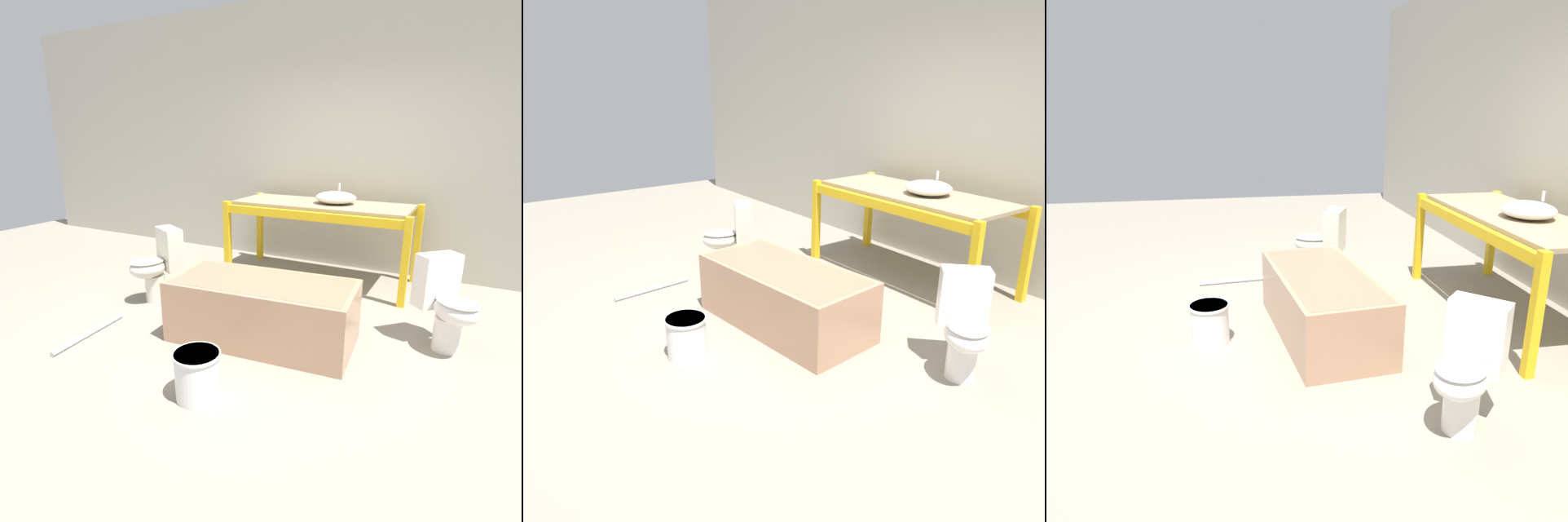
{
  "view_description": "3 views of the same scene",
  "coord_description": "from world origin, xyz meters",
  "views": [
    {
      "loc": [
        1.38,
        -2.73,
        1.62
      ],
      "look_at": [
        -0.08,
        0.0,
        0.66
      ],
      "focal_mm": 28.0,
      "sensor_mm": 36.0,
      "label": 1
    },
    {
      "loc": [
        3.06,
        -2.28,
        1.97
      ],
      "look_at": [
        0.08,
        -0.14,
        0.62
      ],
      "focal_mm": 35.0,
      "sensor_mm": 36.0,
      "label": 2
    },
    {
      "loc": [
        3.61,
        -0.81,
        1.82
      ],
      "look_at": [
        -0.01,
        -0.18,
        0.63
      ],
      "focal_mm": 35.0,
      "sensor_mm": 36.0,
      "label": 3
    }
  ],
  "objects": [
    {
      "name": "shelving_rack",
      "position": [
        -0.15,
        1.6,
        0.78
      ],
      "size": [
        2.08,
        0.88,
        0.9
      ],
      "color": "yellow",
      "rests_on": "ground_plane"
    },
    {
      "name": "bucket_white",
      "position": [
        -0.04,
        -0.93,
        0.17
      ],
      "size": [
        0.31,
        0.31,
        0.32
      ],
      "color": "white",
      "rests_on": "ground_plane"
    },
    {
      "name": "toilet_far",
      "position": [
        1.28,
        0.51,
        0.39
      ],
      "size": [
        0.58,
        0.58,
        0.74
      ],
      "rotation": [
        0.0,
        0.0,
        0.79
      ],
      "color": "white",
      "rests_on": "ground_plane"
    },
    {
      "name": "ground_plane",
      "position": [
        0.0,
        0.0,
        0.0
      ],
      "size": [
        12.0,
        12.0,
        0.0
      ],
      "primitive_type": "plane",
      "color": "gray"
    },
    {
      "name": "toilet_near",
      "position": [
        -1.36,
        0.22,
        0.39
      ],
      "size": [
        0.51,
        0.59,
        0.74
      ],
      "rotation": [
        0.0,
        0.0,
        -0.48
      ],
      "color": "silver",
      "rests_on": "ground_plane"
    },
    {
      "name": "warehouse_wall_rear",
      "position": [
        0.0,
        2.25,
        1.6
      ],
      "size": [
        10.8,
        0.08,
        3.2
      ],
      "color": "#B2AD9E",
      "rests_on": "ground_plane"
    },
    {
      "name": "loose_pipe",
      "position": [
        -1.36,
        -0.67,
        0.02
      ],
      "size": [
        0.11,
        0.77,
        0.04
      ],
      "color": "#B7B7BC",
      "rests_on": "ground_plane"
    },
    {
      "name": "bathtub_main",
      "position": [
        -0.04,
        -0.04,
        0.29
      ],
      "size": [
        1.53,
        0.83,
        0.51
      ],
      "rotation": [
        0.0,
        0.0,
        0.1
      ],
      "color": "tan",
      "rests_on": "ground_plane"
    },
    {
      "name": "sink_basin",
      "position": [
        0.0,
        1.61,
        0.96
      ],
      "size": [
        0.45,
        0.42,
        0.21
      ],
      "color": "silver",
      "rests_on": "shelving_rack"
    }
  ]
}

